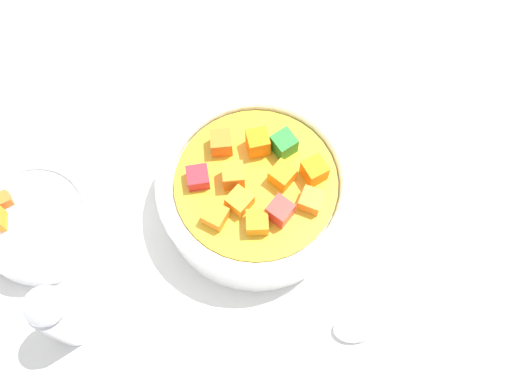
# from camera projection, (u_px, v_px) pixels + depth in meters

# --- Properties ---
(ground_plane) EXTENTS (1.40, 1.40, 0.02)m
(ground_plane) POSITION_uv_depth(u_px,v_px,m) (256.00, 207.00, 0.53)
(ground_plane) COLOR silver
(soup_bowl_main) EXTENTS (0.16, 0.16, 0.07)m
(soup_bowl_main) POSITION_uv_depth(u_px,v_px,m) (256.00, 190.00, 0.49)
(soup_bowl_main) COLOR white
(soup_bowl_main) RESTS_ON ground_plane
(spoon) EXTENTS (0.21, 0.10, 0.01)m
(spoon) POSITION_uv_depth(u_px,v_px,m) (284.00, 342.00, 0.47)
(spoon) COLOR silver
(spoon) RESTS_ON ground_plane
(side_bowl_small) EXTENTS (0.10, 0.10, 0.05)m
(side_bowl_small) POSITION_uv_depth(u_px,v_px,m) (36.00, 222.00, 0.49)
(side_bowl_small) COLOR white
(side_bowl_small) RESTS_ON ground_plane
(pepper_shaker) EXTENTS (0.03, 0.03, 0.10)m
(pepper_shaker) POSITION_uv_depth(u_px,v_px,m) (59.00, 315.00, 0.43)
(pepper_shaker) COLOR silver
(pepper_shaker) RESTS_ON ground_plane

